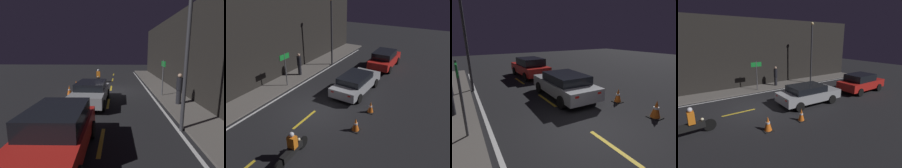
{
  "view_description": "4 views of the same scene",
  "coord_description": "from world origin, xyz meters",
  "views": [
    {
      "loc": [
        13.55,
        0.55,
        3.06
      ],
      "look_at": [
        3.9,
        0.24,
        1.27
      ],
      "focal_mm": 28.0,
      "sensor_mm": 36.0,
      "label": 1
    },
    {
      "loc": [
        -8.85,
        -6.55,
        6.99
      ],
      "look_at": [
        2.01,
        -0.43,
        1.02
      ],
      "focal_mm": 35.0,
      "sensor_mm": 36.0,
      "label": 2
    },
    {
      "loc": [
        -4.04,
        3.54,
        3.17
      ],
      "look_at": [
        2.75,
        -0.57,
        0.95
      ],
      "focal_mm": 28.0,
      "sensor_mm": 36.0,
      "label": 3
    },
    {
      "loc": [
        -3.77,
        -9.77,
        4.28
      ],
      "look_at": [
        2.95,
        0.45,
        1.12
      ],
      "focal_mm": 28.0,
      "sensor_mm": 36.0,
      "label": 4
    }
  ],
  "objects": [
    {
      "name": "motorcycle",
      "position": [
        -3.63,
        -1.36,
        0.55
      ],
      "size": [
        2.26,
        0.38,
        1.36
      ],
      "rotation": [
        0.0,
        0.0,
        0.06
      ],
      "color": "black",
      "rests_on": "ground"
    },
    {
      "name": "traffic_cone_near",
      "position": [
        -0.49,
        -2.86,
        0.35
      ],
      "size": [
        0.49,
        0.49,
        0.72
      ],
      "color": "black",
      "rests_on": "ground"
    },
    {
      "name": "lane_dash_d",
      "position": [
        3.5,
        0.0,
        0.0
      ],
      "size": [
        2.0,
        0.14,
        0.01
      ],
      "color": "gold",
      "rests_on": "ground"
    },
    {
      "name": "lane_dash_c",
      "position": [
        -1.0,
        0.0,
        0.0
      ],
      "size": [
        2.0,
        0.14,
        0.01
      ],
      "color": "gold",
      "rests_on": "ground"
    },
    {
      "name": "ground_plane",
      "position": [
        0.0,
        0.0,
        0.0
      ],
      "size": [
        56.0,
        56.0,
        0.0
      ],
      "primitive_type": "plane",
      "color": "black"
    },
    {
      "name": "lane_dash_e",
      "position": [
        8.0,
        0.0,
        0.0
      ],
      "size": [
        2.0,
        0.14,
        0.01
      ],
      "color": "gold",
      "rests_on": "ground"
    },
    {
      "name": "hatchback_silver",
      "position": [
        3.45,
        -1.02,
        0.7
      ],
      "size": [
        4.32,
        2.04,
        1.29
      ],
      "rotation": [
        0.0,
        0.0,
        -0.03
      ],
      "color": "#9EA0A5",
      "rests_on": "ground"
    },
    {
      "name": "shop_sign",
      "position": [
        1.72,
        3.62,
        1.79
      ],
      "size": [
        0.9,
        0.08,
        2.4
      ],
      "color": "#4C4C51",
      "rests_on": "raised_curb"
    },
    {
      "name": "pedestrian",
      "position": [
        3.74,
        4.06,
        1.0
      ],
      "size": [
        0.34,
        0.34,
        1.75
      ],
      "color": "black",
      "rests_on": "raised_curb"
    },
    {
      "name": "traffic_cone_mid",
      "position": [
        1.48,
        -2.89,
        0.33
      ],
      "size": [
        0.43,
        0.43,
        0.68
      ],
      "color": "black",
      "rests_on": "ground"
    },
    {
      "name": "lane_solid_kerb",
      "position": [
        0.0,
        2.96,
        0.0
      ],
      "size": [
        25.2,
        0.14,
        0.01
      ],
      "color": "silver",
      "rests_on": "ground"
    },
    {
      "name": "building_front",
      "position": [
        0.0,
        5.33,
        3.03
      ],
      "size": [
        28.0,
        0.3,
        6.06
      ],
      "color": "black",
      "rests_on": "ground"
    },
    {
      "name": "taxi_red",
      "position": [
        8.94,
        -1.19,
        0.78
      ],
      "size": [
        4.1,
        1.94,
        1.48
      ],
      "rotation": [
        0.0,
        0.0,
        0.02
      ],
      "color": "red",
      "rests_on": "ground"
    },
    {
      "name": "raised_curb",
      "position": [
        0.0,
        4.19,
        0.05
      ],
      "size": [
        28.0,
        1.98,
        0.1
      ],
      "color": "#605B56",
      "rests_on": "ground"
    },
    {
      "name": "street_lamp",
      "position": [
        7.07,
        3.06,
        3.24
      ],
      "size": [
        0.28,
        0.28,
        5.76
      ],
      "color": "#333338",
      "rests_on": "ground"
    }
  ]
}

